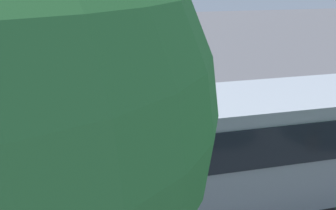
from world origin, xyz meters
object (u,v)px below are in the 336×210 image
Objects in this scene: spectator_far_left at (267,125)px; tour_bus at (232,154)px; traffic_cone at (162,108)px; parked_motorcycle_silver at (203,156)px; stunt_motorcycle at (110,88)px; spectator_centre at (198,134)px; spectator_right at (167,137)px; spectator_left at (239,132)px.

tour_bus is at bearing 49.68° from spectator_far_left.
tour_bus is 7.40m from traffic_cone.
parked_motorcycle_silver is 6.92m from stunt_motorcycle.
spectator_right reaches higher than spectator_centre.
tour_bus is 2.83m from spectator_centre.
spectator_centre is at bearing -89.16° from parked_motorcycle_silver.
stunt_motorcycle is (2.54, -5.82, -0.02)m from spectator_centre.
parked_motorcycle_silver is at bearing 94.06° from traffic_cone.
parked_motorcycle_silver is 3.25× the size of traffic_cone.
spectator_far_left is 7.65m from stunt_motorcycle.
spectator_centre is at bearing 1.59° from spectator_far_left.
spectator_right reaches higher than spectator_left.
spectator_centre is (1.40, -0.06, 0.01)m from spectator_left.
stunt_motorcycle is (2.64, -8.58, -0.66)m from tour_bus.
tour_bus reaches higher than traffic_cone.
stunt_motorcycle is at bearing -30.96° from traffic_cone.
tour_bus is at bearing 92.49° from parked_motorcycle_silver.
stunt_motorcycle is 3.18× the size of traffic_cone.
parked_motorcycle_silver is at bearing 90.84° from spectator_centre.
stunt_motorcycle is at bearing -72.88° from tour_bus.
spectator_left is 1.00× the size of spectator_right.
spectator_far_left reaches higher than traffic_cone.
spectator_centre is at bearing 177.47° from spectator_right.
stunt_motorcycle is at bearing -56.22° from spectator_left.
spectator_left is 2.66× the size of traffic_cone.
traffic_cone is (0.46, -7.27, -1.34)m from tour_bus.
parked_motorcycle_silver is at bearing -87.51° from tour_bus.
stunt_motorcycle is at bearing -75.61° from spectator_right.
traffic_cone is (2.85, -4.44, -0.77)m from spectator_far_left.
traffic_cone is at bearing -85.51° from spectator_centre.
tour_bus is at bearing 107.12° from stunt_motorcycle.
stunt_motorcycle reaches higher than parked_motorcycle_silver.
spectator_right is 0.82× the size of parked_motorcycle_silver.
tour_bus is 5.92× the size of spectator_far_left.
stunt_motorcycle is (1.48, -5.78, -0.01)m from spectator_right.
tour_bus reaches higher than stunt_motorcycle.
tour_bus is 9.00m from stunt_motorcycle.
spectator_left is 2.46m from spectator_right.
traffic_cone is at bearing -86.40° from tour_bus.
spectator_right is 2.67× the size of traffic_cone.
spectator_right is at bearing -2.56° from spectator_left.
spectator_centre is 4.58m from traffic_cone.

